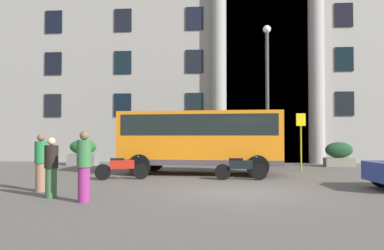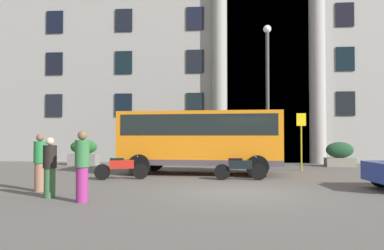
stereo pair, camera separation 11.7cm
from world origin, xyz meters
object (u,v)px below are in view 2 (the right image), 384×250
at_px(motorcycle_near_kerb, 120,168).
at_px(pedestrian_woman_with_bag, 40,162).
at_px(lamppost_plaza_centre, 268,85).
at_px(orange_minibus, 201,137).
at_px(hedge_planter_west, 160,152).
at_px(hedge_planter_entrance_right, 340,155).
at_px(scooter_by_planter, 239,168).
at_px(pedestrian_man_red_shirt, 50,167).
at_px(hedge_planter_entrance_left, 84,153).
at_px(pedestrian_woman_dark_dress, 82,166).
at_px(bus_stop_sign, 301,135).
at_px(hedge_planter_far_east, 261,155).

xyz_separation_m(motorcycle_near_kerb, pedestrian_woman_with_bag, (-1.57, -3.28, 0.41)).
distance_m(pedestrian_woman_with_bag, lamppost_plaza_centre, 12.12).
distance_m(orange_minibus, hedge_planter_west, 5.49).
relative_size(hedge_planter_entrance_right, scooter_by_planter, 0.78).
relative_size(hedge_planter_entrance_right, pedestrian_man_red_shirt, 0.95).
distance_m(hedge_planter_entrance_left, pedestrian_woman_dark_dress, 12.99).
xyz_separation_m(hedge_planter_entrance_right, pedestrian_woman_with_bag, (-11.75, -10.46, 0.23)).
bearing_deg(pedestrian_woman_dark_dress, hedge_planter_west, 20.08).
xyz_separation_m(hedge_planter_entrance_left, pedestrian_woman_dark_dress, (4.52, -12.18, 0.21)).
bearing_deg(bus_stop_sign, scooter_by_planter, -126.53).
xyz_separation_m(hedge_planter_far_east, hedge_planter_entrance_right, (4.22, -0.31, 0.03)).
xyz_separation_m(bus_stop_sign, scooter_by_planter, (-3.11, -4.19, -1.24)).
bearing_deg(orange_minibus, pedestrian_man_red_shirt, -114.43).
xyz_separation_m(orange_minibus, motorcycle_near_kerb, (-2.93, -2.39, -1.16)).
bearing_deg(pedestrian_woman_with_bag, pedestrian_man_red_shirt, -144.38).
relative_size(hedge_planter_west, motorcycle_near_kerb, 1.10).
relative_size(orange_minibus, hedge_planter_entrance_right, 4.59).
relative_size(hedge_planter_far_east, lamppost_plaza_centre, 0.23).
bearing_deg(orange_minibus, pedestrian_woman_dark_dress, -104.96).
bearing_deg(motorcycle_near_kerb, pedestrian_woman_with_bag, -131.50).
bearing_deg(pedestrian_woman_with_bag, lamppost_plaza_centre, -42.61).
xyz_separation_m(bus_stop_sign, pedestrian_woman_with_bag, (-9.18, -7.71, -0.82)).
relative_size(bus_stop_sign, pedestrian_woman_with_bag, 1.59).
xyz_separation_m(bus_stop_sign, pedestrian_man_red_shirt, (-8.34, -8.83, -0.88)).
distance_m(motorcycle_near_kerb, scooter_by_planter, 4.51).
height_order(bus_stop_sign, hedge_planter_entrance_left, bus_stop_sign).
distance_m(hedge_planter_west, scooter_by_planter, 8.08).
xyz_separation_m(pedestrian_woman_with_bag, lamppost_plaza_centre, (7.71, 8.70, 3.41)).
xyz_separation_m(bus_stop_sign, pedestrian_woman_dark_dress, (-7.21, -9.45, -0.79)).
bearing_deg(lamppost_plaza_centre, hedge_planter_west, 163.70).
distance_m(bus_stop_sign, lamppost_plaza_centre, 3.14).
bearing_deg(pedestrian_man_red_shirt, hedge_planter_entrance_right, 96.29).
bearing_deg(hedge_planter_far_east, lamppost_plaza_centre, -85.00).
bearing_deg(pedestrian_woman_with_bag, orange_minibus, -39.51).
bearing_deg(motorcycle_near_kerb, bus_stop_sign, 14.26).
relative_size(hedge_planter_entrance_left, hedge_planter_entrance_right, 1.05).
relative_size(bus_stop_sign, pedestrian_man_red_shirt, 1.70).
distance_m(scooter_by_planter, pedestrian_man_red_shirt, 7.01).
bearing_deg(bus_stop_sign, pedestrian_woman_dark_dress, -127.34).
xyz_separation_m(orange_minibus, scooter_by_planter, (1.57, -2.16, -1.16)).
bearing_deg(motorcycle_near_kerb, orange_minibus, 23.28).
relative_size(pedestrian_man_red_shirt, lamppost_plaza_centre, 0.22).
bearing_deg(pedestrian_man_red_shirt, motorcycle_near_kerb, 130.12).
xyz_separation_m(hedge_planter_west, motorcycle_near_kerb, (-0.30, -7.13, -0.27)).
xyz_separation_m(hedge_planter_west, lamppost_plaza_centre, (5.84, -1.71, 3.55)).
height_order(hedge_planter_entrance_right, pedestrian_woman_dark_dress, pedestrian_woman_dark_dress).
xyz_separation_m(orange_minibus, bus_stop_sign, (4.68, 2.03, 0.07)).
distance_m(orange_minibus, pedestrian_woman_dark_dress, 7.87).
distance_m(hedge_planter_entrance_right, scooter_by_planter, 8.97).
xyz_separation_m(hedge_planter_entrance_left, pedestrian_woman_with_bag, (2.55, -10.43, 0.17)).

